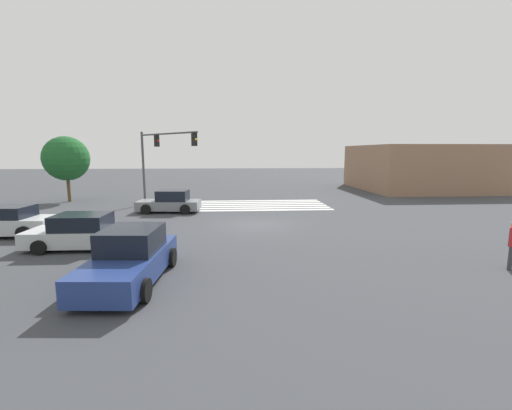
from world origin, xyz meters
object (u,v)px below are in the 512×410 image
at_px(traffic_signal_mast, 158,152).
at_px(car_0, 86,233).
at_px(pedestrian, 512,242).
at_px(tree_corner_c, 66,159).
at_px(car_1, 130,258).
at_px(car_3, 170,202).
at_px(car_2, 4,222).

bearing_deg(traffic_signal_mast, car_0, -50.05).
bearing_deg(pedestrian, tree_corner_c, 5.47).
distance_m(car_0, pedestrian, 16.63).
relative_size(car_1, car_3, 1.15).
bearing_deg(tree_corner_c, traffic_signal_mast, 156.51).
relative_size(car_0, pedestrian, 2.77).
relative_size(traffic_signal_mast, car_0, 1.16).
bearing_deg(car_2, car_0, -23.70).
bearing_deg(traffic_signal_mast, tree_corner_c, -158.49).
height_order(traffic_signal_mast, car_0, traffic_signal_mast).
distance_m(car_1, car_2, 10.30).
distance_m(traffic_signal_mast, tree_corner_c, 9.00).
bearing_deg(car_1, car_2, -125.20).
relative_size(car_2, car_3, 1.12).
height_order(pedestrian, tree_corner_c, tree_corner_c).
bearing_deg(traffic_signal_mast, car_3, -17.36).
distance_m(pedestrian, tree_corner_c, 29.89).
bearing_deg(car_1, pedestrian, 95.01).
relative_size(car_1, pedestrian, 2.82).
bearing_deg(traffic_signal_mast, car_2, -79.72).
distance_m(car_1, tree_corner_c, 21.44).
bearing_deg(car_0, traffic_signal_mast, 85.72).
distance_m(car_1, pedestrian, 13.09).
distance_m(traffic_signal_mast, pedestrian, 21.43).
xyz_separation_m(car_3, pedestrian, (-14.11, 12.70, 0.29)).
relative_size(car_2, pedestrian, 2.75).
bearing_deg(car_3, traffic_signal_mast, -58.06).
height_order(car_2, tree_corner_c, tree_corner_c).
relative_size(traffic_signal_mast, pedestrian, 3.21).
bearing_deg(car_0, tree_corner_c, 117.50).
bearing_deg(traffic_signal_mast, pedestrian, 0.80).
height_order(car_3, tree_corner_c, tree_corner_c).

